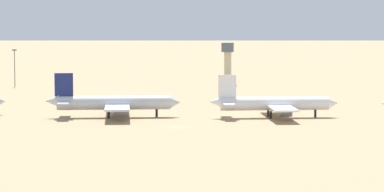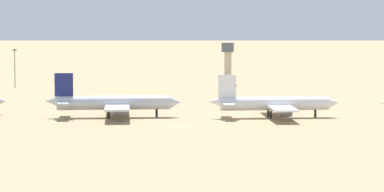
{
  "view_description": "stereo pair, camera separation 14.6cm",
  "coord_description": "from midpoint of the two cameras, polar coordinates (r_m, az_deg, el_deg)",
  "views": [
    {
      "loc": [
        35.46,
        -265.8,
        33.35
      ],
      "look_at": [
        0.24,
        30.88,
        6.0
      ],
      "focal_mm": 89.59,
      "sensor_mm": 36.0,
      "label": 1
    },
    {
      "loc": [
        35.61,
        -265.79,
        33.35
      ],
      "look_at": [
        0.24,
        30.88,
        6.0
      ],
      "focal_mm": 89.59,
      "sensor_mm": 36.0,
      "label": 2
    }
  ],
  "objects": [
    {
      "name": "parked_jet_navy_3",
      "position": [
        294.36,
        -4.75,
        -0.41
      ],
      "size": [
        41.41,
        35.39,
        13.74
      ],
      "rotation": [
        0.0,
        0.0,
        0.19
      ],
      "color": "silver",
      "rests_on": "ground"
    },
    {
      "name": "light_pole_mid",
      "position": [
        416.12,
        -10.5,
        1.81
      ],
      "size": [
        1.8,
        0.5,
        15.95
      ],
      "color": "#59595E",
      "rests_on": "ground"
    },
    {
      "name": "control_tower",
      "position": [
        422.86,
        2.16,
        2.2
      ],
      "size": [
        5.2,
        5.2,
        18.31
      ],
      "color": "#C6B793",
      "rests_on": "ground"
    },
    {
      "name": "ground",
      "position": [
        270.23,
        -0.81,
        -1.86
      ],
      "size": [
        4000.0,
        4000.0,
        0.0
      ],
      "primitive_type": "plane",
      "color": "#9E8460"
    },
    {
      "name": "parked_jet_white_4",
      "position": [
        293.72,
        4.87,
        -0.46
      ],
      "size": [
        39.93,
        34.12,
        13.25
      ],
      "rotation": [
        0.0,
        0.0,
        0.19
      ],
      "color": "white",
      "rests_on": "ground"
    }
  ]
}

